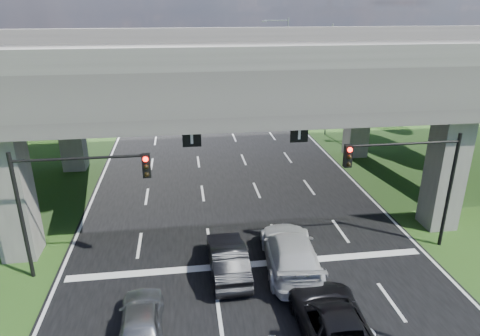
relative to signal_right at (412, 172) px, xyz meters
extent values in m
plane|color=#2B4D18|center=(-7.82, -3.94, -4.19)|extent=(160.00, 160.00, 0.00)
cube|color=black|center=(-7.82, 6.06, -4.17)|extent=(18.00, 120.00, 0.03)
cube|color=#3B3835|center=(-7.82, 8.06, 3.81)|extent=(80.00, 15.00, 2.00)
cube|color=#5F5D58|center=(-7.82, 0.81, 5.31)|extent=(80.00, 0.50, 1.00)
cube|color=#5F5D58|center=(-7.82, 15.31, 5.31)|extent=(80.00, 0.50, 1.00)
cube|color=#5F5D58|center=(-18.82, 2.06, -0.69)|extent=(1.60, 1.60, 7.00)
cube|color=#5F5D58|center=(-18.82, 14.06, -0.69)|extent=(1.60, 1.60, 7.00)
cube|color=#5F5D58|center=(3.18, 2.06, -0.69)|extent=(1.60, 1.60, 7.00)
cube|color=#5F5D58|center=(3.18, 14.06, -0.69)|extent=(1.60, 1.60, 7.00)
cube|color=black|center=(-10.32, 1.06, 1.81)|extent=(0.85, 0.06, 0.85)
cube|color=black|center=(-5.32, 1.06, 1.81)|extent=(0.85, 0.06, 0.85)
cylinder|color=black|center=(2.18, 0.06, -1.19)|extent=(0.18, 0.18, 6.00)
cylinder|color=black|center=(-0.57, 0.06, 1.41)|extent=(5.50, 0.12, 0.12)
cube|color=black|center=(-3.32, -0.12, 1.01)|extent=(0.35, 0.28, 1.05)
sphere|color=#FF0C05|center=(-3.32, -0.28, 1.36)|extent=(0.22, 0.22, 0.22)
cylinder|color=black|center=(-17.82, 0.06, -1.19)|extent=(0.18, 0.18, 6.00)
cylinder|color=black|center=(-15.07, 0.06, 1.41)|extent=(5.50, 0.12, 0.12)
cube|color=black|center=(-12.32, -0.12, 1.01)|extent=(0.35, 0.28, 1.05)
sphere|color=#FF0C05|center=(-12.32, -0.28, 1.36)|extent=(0.22, 0.22, 0.22)
cylinder|color=gray|center=(2.68, 20.06, 0.81)|extent=(0.16, 0.16, 10.00)
cylinder|color=gray|center=(1.18, 20.06, 5.51)|extent=(3.00, 0.10, 0.10)
cube|color=gray|center=(-0.32, 20.06, 5.41)|extent=(0.60, 0.25, 0.18)
cylinder|color=gray|center=(2.68, 36.06, 0.81)|extent=(0.16, 0.16, 10.00)
cylinder|color=gray|center=(1.18, 36.06, 5.51)|extent=(3.00, 0.10, 0.10)
cube|color=gray|center=(-0.32, 36.06, 5.41)|extent=(0.60, 0.25, 0.18)
cylinder|color=black|center=(-21.82, 22.06, -2.54)|extent=(0.36, 0.36, 3.30)
sphere|color=#164713|center=(-21.82, 22.06, 0.46)|extent=(4.50, 4.50, 4.50)
sphere|color=#164713|center=(-21.42, 21.76, 1.81)|extent=(3.60, 3.60, 3.60)
sphere|color=#164713|center=(-22.12, 22.46, -0.44)|extent=(3.30, 3.30, 3.30)
cylinder|color=black|center=(-24.82, 30.06, -2.76)|extent=(0.36, 0.36, 2.86)
sphere|color=#164713|center=(-24.82, 30.06, -0.16)|extent=(3.90, 3.90, 3.90)
sphere|color=#164713|center=(-24.42, 29.76, 1.01)|extent=(3.12, 3.12, 3.12)
sphere|color=#164713|center=(-25.12, 30.46, -0.94)|extent=(2.86, 2.86, 2.86)
cylinder|color=black|center=(-20.82, 38.06, -2.43)|extent=(0.36, 0.36, 3.52)
sphere|color=#164713|center=(-20.82, 38.06, 0.77)|extent=(4.80, 4.80, 4.80)
sphere|color=#164713|center=(-20.42, 37.76, 2.21)|extent=(3.84, 3.84, 3.84)
sphere|color=#164713|center=(-21.12, 38.46, -0.19)|extent=(3.52, 3.52, 3.52)
cylinder|color=black|center=(5.18, 24.06, -2.65)|extent=(0.36, 0.36, 3.08)
sphere|color=#164713|center=(5.18, 24.06, 0.15)|extent=(4.20, 4.20, 4.20)
sphere|color=#164713|center=(5.58, 23.76, 1.41)|extent=(3.36, 3.36, 3.36)
sphere|color=#164713|center=(4.88, 24.46, -0.69)|extent=(3.08, 3.08, 3.08)
cylinder|color=black|center=(8.18, 32.06, -2.76)|extent=(0.36, 0.36, 2.86)
sphere|color=#164713|center=(8.18, 32.06, -0.16)|extent=(3.90, 3.90, 3.90)
sphere|color=#164713|center=(8.58, 31.76, 1.01)|extent=(3.12, 3.12, 3.12)
sphere|color=#164713|center=(7.88, 32.46, -0.94)|extent=(2.86, 2.86, 2.86)
cylinder|color=black|center=(4.18, 40.06, -2.54)|extent=(0.36, 0.36, 3.30)
sphere|color=#164713|center=(4.18, 40.06, 0.46)|extent=(4.50, 4.50, 4.50)
sphere|color=#164713|center=(4.58, 39.76, 1.81)|extent=(3.60, 3.60, 3.60)
sphere|color=#164713|center=(3.88, 40.46, -0.44)|extent=(3.30, 3.30, 3.30)
imported|color=#929498|center=(-12.57, -4.48, -3.46)|extent=(1.76, 4.11, 1.38)
imported|color=black|center=(-8.96, -0.94, -3.40)|extent=(1.68, 4.61, 1.51)
imported|color=#B8B8B8|center=(-6.02, -0.94, -3.31)|extent=(2.85, 6.02, 1.70)
imported|color=black|center=(-5.58, -5.59, -3.41)|extent=(2.56, 5.40, 1.49)
camera|label=1|loc=(-10.70, -17.57, 7.52)|focal=32.00mm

